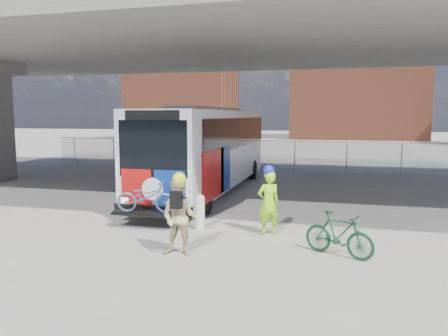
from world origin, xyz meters
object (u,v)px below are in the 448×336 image
(bollard, at_px, (200,211))
(bus, at_px, (209,144))
(cyclist_hivis, at_px, (269,201))
(cyclist_tan, at_px, (180,217))
(bike_parked, at_px, (339,234))

(bollard, bearing_deg, bus, 104.24)
(bus, bearing_deg, cyclist_hivis, -60.16)
(bollard, height_order, cyclist_tan, cyclist_tan)
(bollard, xyz_separation_m, cyclist_hivis, (2.02, -0.00, 0.39))
(bus, xyz_separation_m, cyclist_hivis, (3.63, -6.32, -1.15))
(bike_parked, bearing_deg, bollard, 94.92)
(cyclist_tan, height_order, bike_parked, cyclist_tan)
(bike_parked, bearing_deg, bus, 61.11)
(cyclist_hivis, xyz_separation_m, bike_parked, (1.92, -1.50, -0.42))
(bollard, distance_m, bike_parked, 4.22)
(cyclist_tan, bearing_deg, bus, 99.86)
(bus, relative_size, bollard, 12.37)
(bollard, xyz_separation_m, cyclist_tan, (0.26, -2.41, 0.39))
(bus, relative_size, cyclist_hivis, 6.55)
(cyclist_hivis, distance_m, cyclist_tan, 2.99)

